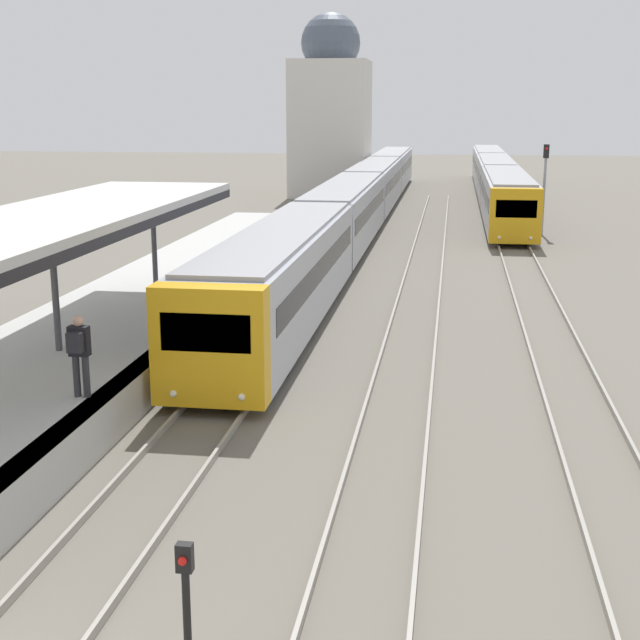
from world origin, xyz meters
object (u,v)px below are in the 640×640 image
object	(u,v)px
person_on_platform	(79,349)
train_near	(362,196)
train_far	(495,177)
signal_mast_far	(545,178)
signal_post_near	(186,588)

from	to	relation	value
person_on_platform	train_near	size ratio (longest dim) A/B	0.03
train_far	signal_mast_far	bearing A→B (deg)	-84.43
train_near	train_far	distance (m)	17.45
train_far	signal_mast_far	distance (m)	17.85
train_near	train_far	size ratio (longest dim) A/B	1.41
person_on_platform	signal_mast_far	size ratio (longest dim) A/B	0.35
signal_post_near	train_far	bearing A→B (deg)	83.94
signal_post_near	signal_mast_far	bearing A→B (deg)	78.70
train_far	signal_post_near	xyz separation A→B (m)	(-5.98, -56.29, -0.68)
train_far	signal_post_near	bearing A→B (deg)	-96.06
person_on_platform	signal_mast_far	bearing A→B (deg)	69.60
signal_post_near	signal_mast_far	xyz separation A→B (m)	(7.71, 38.57, 2.00)
train_near	signal_mast_far	bearing A→B (deg)	-12.91
person_on_platform	train_far	xyz separation A→B (m)	(10.14, 49.62, -0.31)
signal_mast_far	train_far	bearing A→B (deg)	95.57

